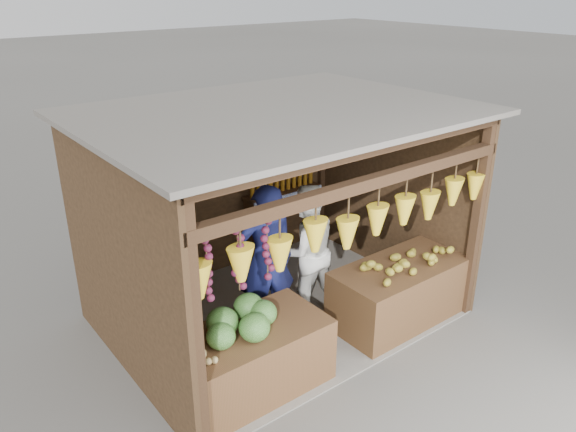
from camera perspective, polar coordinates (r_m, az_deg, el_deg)
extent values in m
plane|color=#514F49|center=(7.37, -0.92, -9.85)|extent=(80.00, 80.00, 0.00)
cube|color=slate|center=(7.37, -0.92, -9.79)|extent=(4.00, 3.00, 0.02)
cube|color=black|center=(7.92, -7.52, 2.89)|extent=(4.00, 0.06, 2.60)
cube|color=black|center=(5.90, -16.79, -5.32)|extent=(0.06, 3.00, 2.60)
cube|color=black|center=(8.02, 10.53, 2.97)|extent=(0.06, 3.00, 2.60)
cube|color=#605B54|center=(6.34, -1.08, 10.52)|extent=(4.30, 3.30, 0.06)
cube|color=black|center=(4.78, -9.46, -11.84)|extent=(0.11, 0.11, 2.60)
cube|color=black|center=(7.18, 18.68, -0.37)|extent=(0.11, 0.11, 2.60)
cube|color=black|center=(7.17, -20.69, -0.69)|extent=(0.11, 0.11, 2.60)
cube|color=black|center=(8.95, 3.44, 5.44)|extent=(0.11, 0.11, 2.60)
cube|color=black|center=(5.42, 8.13, 3.32)|extent=(4.00, 0.12, 0.12)
cube|color=black|center=(5.31, 8.34, 6.78)|extent=(4.00, 0.12, 0.12)
cube|color=#382314|center=(8.40, -0.57, 2.46)|extent=(1.25, 0.30, 0.05)
cube|color=#382314|center=(8.29, -3.78, -1.82)|extent=(0.05, 0.28, 1.05)
cube|color=#382314|center=(8.93, 2.43, 0.12)|extent=(0.05, 0.28, 1.05)
cube|color=blue|center=(8.32, 0.10, 1.32)|extent=(1.25, 0.02, 0.30)
cube|color=#52371B|center=(5.99, -3.90, -14.41)|extent=(1.64, 0.85, 0.74)
cube|color=#452C17|center=(7.20, 11.21, -7.62)|extent=(1.75, 0.85, 0.77)
cube|color=black|center=(6.71, -12.83, -12.61)|extent=(0.34, 0.34, 0.32)
imported|color=#131849|center=(6.60, -2.23, -4.54)|extent=(0.79, 0.64, 1.90)
imported|color=white|center=(7.03, 1.84, -3.47)|extent=(0.97, 0.83, 1.73)
imported|color=#523920|center=(6.32, -13.41, -7.21)|extent=(0.66, 0.58, 1.14)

